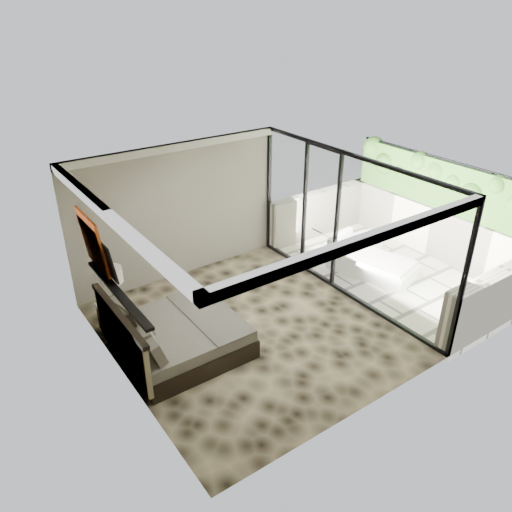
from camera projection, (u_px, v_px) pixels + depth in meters
floor at (249, 330)px, 8.82m from camera, size 5.00×5.00×0.00m
ceiling at (248, 179)px, 7.52m from camera, size 4.50×5.00×0.02m
back_wall at (178, 212)px, 9.97m from camera, size 4.50×0.02×2.80m
left_wall at (117, 303)px, 7.02m from camera, size 0.02×5.00×2.80m
glass_wall at (348, 227)px, 9.31m from camera, size 0.08×5.00×2.80m
terrace_slab at (392, 273)px, 10.76m from camera, size 3.00×5.00×0.12m
parapet_far at (436, 232)px, 11.16m from camera, size 0.30×5.00×1.10m
foliage_hedge at (445, 185)px, 10.65m from camera, size 0.36×4.60×1.10m
picture_ledge at (118, 293)px, 7.08m from camera, size 0.12×2.20×0.05m
bed at (175, 336)px, 8.11m from camera, size 1.96×1.90×1.08m
nightstand at (114, 318)px, 8.72m from camera, size 0.63×0.63×0.48m
table_lamp at (112, 281)px, 8.40m from camera, size 0.39×0.39×0.71m
abstract_canvas at (92, 242)px, 7.45m from camera, size 0.13×0.90×0.90m
framed_print at (107, 261)px, 7.25m from camera, size 0.11×0.50×0.60m
ottoman at (367, 245)px, 11.24m from camera, size 0.57×0.57×0.50m
lounger at (370, 263)px, 10.56m from camera, size 1.29×1.91×0.68m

